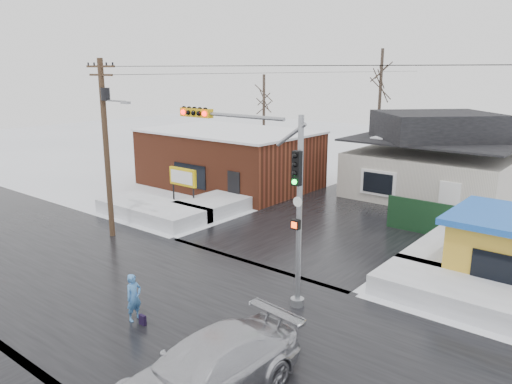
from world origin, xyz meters
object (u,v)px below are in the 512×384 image
Objects in this scene: utility_pole at (106,139)px; marquee_sign at (183,178)px; pedestrian at (134,298)px; kiosk at (510,249)px; car at (207,371)px; traffic_signal at (264,180)px.

marquee_sign is (-1.07, 5.99, -3.19)m from utility_pole.
pedestrian is at bearing -49.85° from marquee_sign.
utility_pole is 18.95m from kiosk.
kiosk is at bearing 20.44° from utility_pole.
car is (4.94, -1.47, -0.01)m from pedestrian.
traffic_signal is 13.42m from marquee_sign.
marquee_sign is 0.55× the size of kiosk.
utility_pole reaches higher than kiosk.
traffic_signal is at bearing 121.05° from car.
kiosk is at bearing 1.55° from marquee_sign.
traffic_signal reaches higher than marquee_sign.
utility_pole is 10.43m from pedestrian.
traffic_signal is 4.17× the size of pedestrian.
car is at bearing -41.19° from marquee_sign.
utility_pole is 3.53× the size of marquee_sign.
kiosk is 13.62m from car.
utility_pole is at bearing -159.56° from kiosk.
marquee_sign is at bearing 100.13° from utility_pole.
pedestrian is at bearing -31.18° from utility_pole.
utility_pole is 1.96× the size of kiosk.
traffic_signal is at bearing -29.72° from marquee_sign.
pedestrian is (-2.22, -4.39, -3.70)m from traffic_signal.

